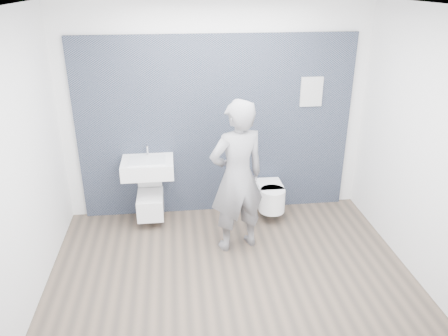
{
  "coord_description": "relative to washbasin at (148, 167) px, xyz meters",
  "views": [
    {
      "loc": [
        -0.54,
        -3.99,
        3.03
      ],
      "look_at": [
        0.0,
        0.6,
        1.0
      ],
      "focal_mm": 35.0,
      "sensor_mm": 36.0,
      "label": 1
    }
  ],
  "objects": [
    {
      "name": "toilet_square",
      "position": [
        0.0,
        0.01,
        -0.52
      ],
      "size": [
        0.34,
        0.49,
        0.66
      ],
      "color": "white",
      "rests_on": "ground"
    },
    {
      "name": "washbasin",
      "position": [
        0.0,
        0.0,
        0.0
      ],
      "size": [
        0.65,
        0.49,
        0.49
      ],
      "color": "white",
      "rests_on": "ground"
    },
    {
      "name": "visitor",
      "position": [
        1.05,
        -0.7,
        0.12
      ],
      "size": [
        0.77,
        0.62,
        1.84
      ],
      "primitive_type": "imported",
      "rotation": [
        0.0,
        0.0,
        3.44
      ],
      "color": "slate",
      "rests_on": "ground"
    },
    {
      "name": "room_shell",
      "position": [
        0.91,
        -1.19,
        0.94
      ],
      "size": [
        4.0,
        4.0,
        4.0
      ],
      "color": "silver",
      "rests_on": "ground"
    },
    {
      "name": "tile_wall",
      "position": [
        0.91,
        0.28,
        -0.8
      ],
      "size": [
        3.6,
        0.06,
        2.4
      ],
      "primitive_type": "cube",
      "color": "black",
      "rests_on": "ground"
    },
    {
      "name": "toilet_rounded",
      "position": [
        1.61,
        -0.05,
        -0.49
      ],
      "size": [
        0.35,
        0.59,
        0.32
      ],
      "color": "white",
      "rests_on": "ground"
    },
    {
      "name": "info_placard",
      "position": [
        2.15,
        0.23,
        -0.8
      ],
      "size": [
        0.29,
        0.03,
        0.39
      ],
      "primitive_type": "cube",
      "color": "white",
      "rests_on": "ground"
    },
    {
      "name": "ground",
      "position": [
        0.91,
        -1.19,
        -0.8
      ],
      "size": [
        4.0,
        4.0,
        0.0
      ],
      "primitive_type": "plane",
      "color": "brown",
      "rests_on": "ground"
    }
  ]
}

